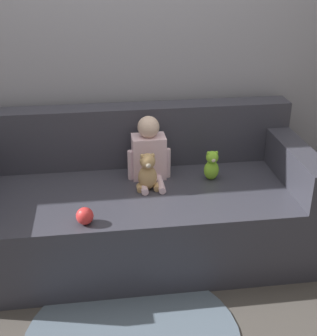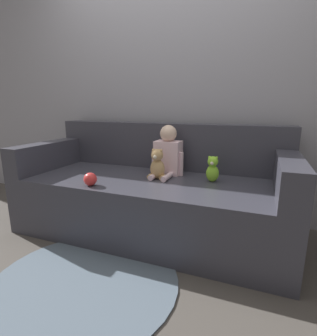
{
  "view_description": "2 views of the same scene",
  "coord_description": "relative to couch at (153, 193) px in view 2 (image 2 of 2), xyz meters",
  "views": [
    {
      "loc": [
        -0.22,
        -2.61,
        1.87
      ],
      "look_at": [
        0.13,
        -0.04,
        0.63
      ],
      "focal_mm": 50.0,
      "sensor_mm": 36.0,
      "label": 1
    },
    {
      "loc": [
        0.82,
        -1.91,
        1.05
      ],
      "look_at": [
        0.12,
        -0.13,
        0.6
      ],
      "focal_mm": 28.0,
      "sensor_mm": 36.0,
      "label": 2
    }
  ],
  "objects": [
    {
      "name": "person_baby",
      "position": [
        0.09,
        0.1,
        0.33
      ],
      "size": [
        0.28,
        0.34,
        0.42
      ],
      "color": "silver",
      "rests_on": "couch"
    },
    {
      "name": "couch",
      "position": [
        0.0,
        0.0,
        0.0
      ],
      "size": [
        2.19,
        0.95,
        0.9
      ],
      "color": "#383842",
      "rests_on": "ground_plane"
    },
    {
      "name": "wall_back",
      "position": [
        0.0,
        0.51,
        0.98
      ],
      "size": [
        8.0,
        0.05,
        2.6
      ],
      "color": "#93939E",
      "rests_on": "ground_plane"
    },
    {
      "name": "plush_toy_side",
      "position": [
        0.49,
        0.01,
        0.26
      ],
      "size": [
        0.1,
        0.09,
        0.2
      ],
      "color": "#8CD133",
      "rests_on": "couch"
    },
    {
      "name": "ground_plane",
      "position": [
        0.0,
        -0.05,
        -0.32
      ],
      "size": [
        12.0,
        12.0,
        0.0
      ],
      "primitive_type": "plane",
      "color": "#4C4742"
    },
    {
      "name": "floor_rug",
      "position": [
        -0.11,
        -0.83,
        -0.32
      ],
      "size": [
        1.14,
        1.14,
        0.01
      ],
      "color": "slate",
      "rests_on": "ground_plane"
    },
    {
      "name": "teddy_bear_brown",
      "position": [
        0.07,
        -0.07,
        0.27
      ],
      "size": [
        0.14,
        0.11,
        0.25
      ],
      "color": "tan",
      "rests_on": "couch"
    },
    {
      "name": "toy_ball",
      "position": [
        -0.32,
        -0.43,
        0.21
      ],
      "size": [
        0.1,
        0.1,
        0.1
      ],
      "color": "red",
      "rests_on": "couch"
    }
  ]
}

